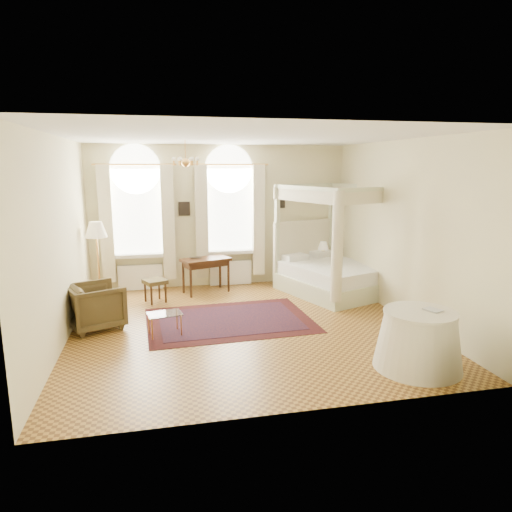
% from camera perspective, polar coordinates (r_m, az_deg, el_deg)
% --- Properties ---
extents(ground, '(6.00, 6.00, 0.00)m').
position_cam_1_polar(ground, '(8.30, -1.37, -8.70)').
color(ground, '#AE7C32').
rests_on(ground, ground).
extents(room_walls, '(6.00, 6.00, 6.00)m').
position_cam_1_polar(room_walls, '(7.84, -1.44, 5.03)').
color(room_walls, beige).
rests_on(room_walls, ground).
extents(window_left, '(1.62, 0.27, 3.29)m').
position_cam_1_polar(window_left, '(10.63, -14.54, 3.64)').
color(window_left, white).
rests_on(window_left, room_walls).
extents(window_right, '(1.62, 0.27, 3.29)m').
position_cam_1_polar(window_right, '(10.75, -3.26, 4.07)').
color(window_right, white).
rests_on(window_right, room_walls).
extents(chandelier, '(0.51, 0.45, 0.50)m').
position_cam_1_polar(chandelier, '(8.88, -8.80, 11.62)').
color(chandelier, gold).
rests_on(chandelier, room_walls).
extents(wall_pictures, '(2.54, 0.03, 0.39)m').
position_cam_1_polar(wall_pictures, '(10.78, -3.96, 6.23)').
color(wall_pictures, black).
rests_on(wall_pictures, room_walls).
extents(canopy_bed, '(2.43, 2.68, 2.41)m').
position_cam_1_polar(canopy_bed, '(10.33, 9.59, -1.67)').
color(canopy_bed, beige).
rests_on(canopy_bed, ground).
extents(nightstand, '(0.48, 0.44, 0.65)m').
position_cam_1_polar(nightstand, '(11.32, 7.83, -1.64)').
color(nightstand, '#38220F').
rests_on(nightstand, ground).
extents(nightstand_lamp, '(0.25, 0.25, 0.37)m').
position_cam_1_polar(nightstand_lamp, '(11.21, 8.40, 1.17)').
color(nightstand_lamp, gold).
rests_on(nightstand_lamp, nightstand).
extents(writing_desk, '(1.17, 0.86, 0.79)m').
position_cam_1_polar(writing_desk, '(10.28, -6.30, -0.91)').
color(writing_desk, '#38220F').
rests_on(writing_desk, ground).
extents(laptop, '(0.33, 0.26, 0.02)m').
position_cam_1_polar(laptop, '(10.31, -7.51, -0.20)').
color(laptop, black).
rests_on(laptop, writing_desk).
extents(stool, '(0.56, 0.56, 0.49)m').
position_cam_1_polar(stool, '(9.79, -12.51, -3.36)').
color(stool, '#4C3F20').
rests_on(stool, ground).
extents(armchair, '(1.15, 1.14, 0.80)m').
position_cam_1_polar(armchair, '(8.54, -19.38, -5.93)').
color(armchair, '#41341B').
rests_on(armchair, ground).
extents(coffee_table, '(0.62, 0.49, 0.38)m').
position_cam_1_polar(coffee_table, '(7.91, -11.36, -7.30)').
color(coffee_table, silver).
rests_on(coffee_table, ground).
extents(floor_lamp, '(0.44, 0.44, 1.71)m').
position_cam_1_polar(floor_lamp, '(9.88, -19.34, 2.63)').
color(floor_lamp, gold).
rests_on(floor_lamp, ground).
extents(oriental_rug, '(3.10, 2.29, 0.01)m').
position_cam_1_polar(oriental_rug, '(8.57, -3.34, -8.00)').
color(oriental_rug, '#420F11').
rests_on(oriental_rug, ground).
extents(side_table, '(1.23, 1.23, 0.84)m').
position_cam_1_polar(side_table, '(6.93, 19.64, -9.86)').
color(side_table, white).
rests_on(side_table, ground).
extents(book, '(0.25, 0.28, 0.02)m').
position_cam_1_polar(book, '(6.80, 20.81, -6.45)').
color(book, black).
rests_on(book, side_table).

